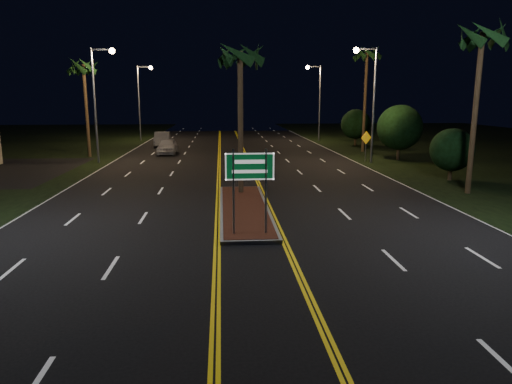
{
  "coord_description": "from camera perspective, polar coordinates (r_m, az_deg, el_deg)",
  "views": [
    {
      "loc": [
        -1.02,
        -13.67,
        5.15
      ],
      "look_at": [
        0.17,
        2.04,
        1.9
      ],
      "focal_mm": 32.0,
      "sensor_mm": 36.0,
      "label": 1
    }
  ],
  "objects": [
    {
      "name": "palm_median",
      "position": [
        24.29,
        -2.01,
        16.66
      ],
      "size": [
        2.4,
        2.4,
        8.3
      ],
      "color": "#382819",
      "rests_on": "ground"
    },
    {
      "name": "warning_sign",
      "position": [
        38.58,
        13.59,
        6.1
      ],
      "size": [
        0.97,
        0.46,
        2.51
      ],
      "rotation": [
        0.0,
        0.0,
        0.42
      ],
      "color": "gray",
      "rests_on": "ground"
    },
    {
      "name": "car_near",
      "position": [
        43.75,
        -11.05,
        5.81
      ],
      "size": [
        2.24,
        5.16,
        1.71
      ],
      "primitive_type": "imported",
      "rotation": [
        0.0,
        0.0,
        0.01
      ],
      "color": "#B2B3B9",
      "rests_on": "ground"
    },
    {
      "name": "shrub_far",
      "position": [
        51.91,
        12.37,
        8.28
      ],
      "size": [
        3.24,
        3.24,
        3.96
      ],
      "color": "#382819",
      "rests_on": "ground"
    },
    {
      "name": "shrub_mid",
      "position": [
        40.63,
        17.52,
        7.7
      ],
      "size": [
        3.78,
        3.78,
        4.62
      ],
      "color": "#382819",
      "rests_on": "ground"
    },
    {
      "name": "streetlight_left_mid",
      "position": [
        38.88,
        -19.05,
        11.78
      ],
      "size": [
        1.91,
        0.44,
        9.0
      ],
      "color": "gray",
      "rests_on": "ground"
    },
    {
      "name": "streetlight_right_far",
      "position": [
        56.88,
        7.62,
        12.06
      ],
      "size": [
        1.91,
        0.44,
        9.0
      ],
      "color": "gray",
      "rests_on": "ground"
    },
    {
      "name": "streetlight_right_mid",
      "position": [
        37.52,
        14.03,
        12.09
      ],
      "size": [
        1.91,
        0.44,
        9.0
      ],
      "color": "gray",
      "rests_on": "ground"
    },
    {
      "name": "palm_right_far",
      "position": [
        45.98,
        13.72,
        16.32
      ],
      "size": [
        2.4,
        2.4,
        10.3
      ],
      "color": "#382819",
      "rests_on": "ground"
    },
    {
      "name": "ground",
      "position": [
        14.64,
        -0.07,
        -8.94
      ],
      "size": [
        120.0,
        120.0,
        0.0
      ],
      "primitive_type": "plane",
      "color": "black",
      "rests_on": "ground"
    },
    {
      "name": "highway_sign",
      "position": [
        16.73,
        -0.79,
        2.2
      ],
      "size": [
        1.8,
        0.08,
        3.2
      ],
      "color": "gray",
      "rests_on": "ground"
    },
    {
      "name": "car_far",
      "position": [
        51.38,
        -11.65,
        6.66
      ],
      "size": [
        2.68,
        5.49,
        1.78
      ],
      "primitive_type": "imported",
      "rotation": [
        0.0,
        0.0,
        0.07
      ],
      "color": "#9B9FA4",
      "rests_on": "ground"
    },
    {
      "name": "shrub_near",
      "position": [
        31.41,
        23.3,
        4.85
      ],
      "size": [
        2.7,
        2.7,
        3.3
      ],
      "color": "#382819",
      "rests_on": "ground"
    },
    {
      "name": "streetlight_left_far",
      "position": [
        58.47,
        -14.1,
        11.81
      ],
      "size": [
        1.91,
        0.44,
        9.0
      ],
      "color": "gray",
      "rests_on": "ground"
    },
    {
      "name": "median_island",
      "position": [
        21.31,
        -1.48,
        -2.11
      ],
      "size": [
        2.25,
        10.25,
        0.17
      ],
      "color": "gray",
      "rests_on": "ground"
    },
    {
      "name": "palm_left_far",
      "position": [
        43.38,
        -20.78,
        14.35
      ],
      "size": [
        2.4,
        2.4,
        8.8
      ],
      "color": "#382819",
      "rests_on": "ground"
    },
    {
      "name": "palm_right_near",
      "position": [
        27.43,
        26.44,
        16.9
      ],
      "size": [
        2.4,
        2.4,
        9.3
      ],
      "color": "#382819",
      "rests_on": "ground"
    }
  ]
}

